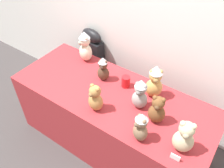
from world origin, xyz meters
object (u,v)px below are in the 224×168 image
at_px(teddy_bear_honey, 155,82).
at_px(teddy_bear_caramel, 95,98).
at_px(teddy_bear_chestnut, 157,110).
at_px(teddy_bear_cocoa, 103,69).
at_px(teddy_bear_sand, 184,138).
at_px(party_cup_red, 126,82).
at_px(display_table, 112,119).
at_px(instrument_case, 93,64).
at_px(teddy_bear_cream, 85,47).
at_px(teddy_bear_ash, 140,94).
at_px(teddy_bear_mocha, 141,127).

relative_size(teddy_bear_honey, teddy_bear_caramel, 1.27).
bearing_deg(teddy_bear_chestnut, teddy_bear_cocoa, 151.87).
height_order(teddy_bear_sand, party_cup_red, teddy_bear_sand).
height_order(display_table, party_cup_red, party_cup_red).
bearing_deg(instrument_case, teddy_bear_cream, -58.17).
distance_m(teddy_bear_ash, teddy_bear_cocoa, 0.48).
distance_m(instrument_case, teddy_bear_ash, 1.12).
height_order(teddy_bear_ash, teddy_bear_chestnut, teddy_bear_ash).
bearing_deg(teddy_bear_cocoa, teddy_bear_mocha, -49.37).
height_order(teddy_bear_honey, teddy_bear_sand, teddy_bear_honey).
height_order(teddy_bear_mocha, teddy_bear_cream, teddy_bear_cream).
height_order(teddy_bear_cocoa, teddy_bear_cream, teddy_bear_cream).
bearing_deg(teddy_bear_chestnut, party_cup_red, 139.94).
distance_m(display_table, instrument_case, 0.82).
bearing_deg(party_cup_red, teddy_bear_honey, 7.32).
xyz_separation_m(display_table, teddy_bear_sand, (0.74, -0.19, 0.50)).
relative_size(teddy_bear_sand, teddy_bear_chestnut, 1.10).
bearing_deg(display_table, teddy_bear_mocha, -31.89).
distance_m(instrument_case, party_cup_red, 0.82).
xyz_separation_m(display_table, party_cup_red, (0.05, 0.16, 0.42)).
relative_size(teddy_bear_ash, teddy_bear_chestnut, 1.12).
distance_m(teddy_bear_caramel, teddy_bear_cream, 0.73).
relative_size(teddy_bear_sand, teddy_bear_caramel, 1.12).
distance_m(teddy_bear_cocoa, teddy_bear_chestnut, 0.68).
xyz_separation_m(teddy_bear_sand, teddy_bear_cocoa, (-0.93, 0.31, -0.01)).
height_order(display_table, teddy_bear_cocoa, teddy_bear_cocoa).
relative_size(display_table, teddy_bear_ash, 6.41).
distance_m(teddy_bear_caramel, teddy_bear_cocoa, 0.39).
bearing_deg(teddy_bear_caramel, party_cup_red, 91.52).
relative_size(display_table, teddy_bear_cocoa, 7.50).
bearing_deg(party_cup_red, teddy_bear_cream, 168.46).
distance_m(instrument_case, teddy_bear_cream, 0.49).
relative_size(teddy_bear_caramel, teddy_bear_chestnut, 0.98).
xyz_separation_m(teddy_bear_mocha, teddy_bear_cocoa, (-0.63, 0.40, -0.01)).
xyz_separation_m(teddy_bear_ash, teddy_bear_mocha, (0.17, -0.28, -0.01)).
distance_m(teddy_bear_caramel, party_cup_red, 0.40).
xyz_separation_m(teddy_bear_cocoa, teddy_bear_cream, (-0.35, 0.16, 0.04)).
height_order(teddy_bear_honey, party_cup_red, teddy_bear_honey).
relative_size(display_table, teddy_bear_caramel, 7.34).
distance_m(teddy_bear_honey, teddy_bear_cream, 0.85).
xyz_separation_m(display_table, teddy_bear_ash, (0.28, 0.00, 0.51)).
relative_size(display_table, teddy_bear_mocha, 7.00).
height_order(instrument_case, teddy_bear_ash, teddy_bear_ash).
relative_size(teddy_bear_ash, teddy_bear_cocoa, 1.17).
distance_m(display_table, teddy_bear_cream, 0.80).
xyz_separation_m(display_table, teddy_bear_mocha, (0.45, -0.28, 0.50)).
bearing_deg(teddy_bear_ash, party_cup_red, 142.64).
bearing_deg(teddy_bear_ash, teddy_bear_cocoa, 162.25).
bearing_deg(teddy_bear_ash, teddy_bear_sand, -26.06).
bearing_deg(teddy_bear_ash, teddy_bear_caramel, -144.79).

